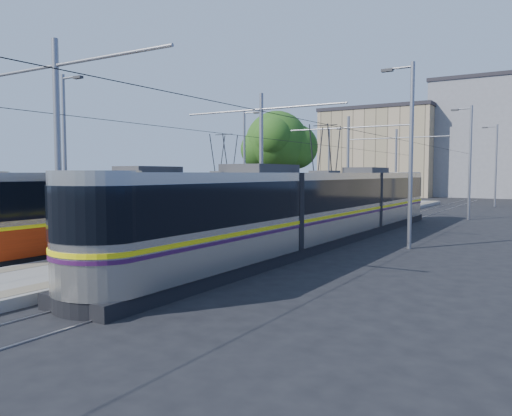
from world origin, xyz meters
The scene contains 14 objects.
ground centered at (0.00, 0.00, 0.00)m, with size 160.00×160.00×0.00m, color black.
platform centered at (0.00, 17.00, 0.15)m, with size 4.00×50.00×0.30m, color gray.
tactile_strip_left centered at (-1.45, 17.00, 0.30)m, with size 0.70×50.00×0.01m, color gray.
tactile_strip_right centered at (1.45, 17.00, 0.30)m, with size 0.70×50.00×0.01m, color gray.
rails centered at (0.00, 17.00, 0.02)m, with size 8.71×70.00×0.03m.
track_arrow centered at (-3.60, -3.00, 0.01)m, with size 1.20×5.00×0.01m, color silver.
tram_left centered at (-3.60, 9.80, 1.71)m, with size 2.43×30.73×5.50m.
tram_right centered at (3.60, 7.76, 1.86)m, with size 2.43×28.93×5.50m.
catenary centered at (0.00, 14.15, 4.52)m, with size 9.20×70.00×7.00m.
street_lamps centered at (0.00, 21.00, 4.18)m, with size 15.18×38.22×8.00m.
shelter centered at (0.55, 15.16, 1.44)m, with size 0.70×1.04×2.18m.
tree centered at (-7.12, 23.20, 5.73)m, with size 5.83×5.39×8.48m.
building_left centered at (-10.00, 60.00, 6.40)m, with size 16.32×12.24×12.78m.
building_centre centered at (6.00, 64.00, 8.09)m, with size 18.36×14.28×16.17m.
Camera 1 is at (13.09, -13.79, 3.28)m, focal length 35.00 mm.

